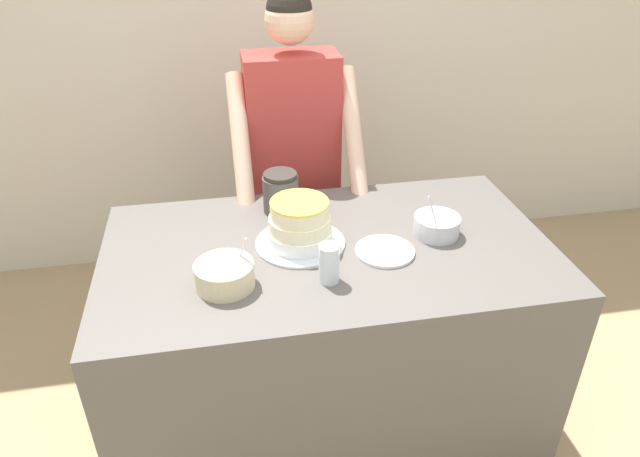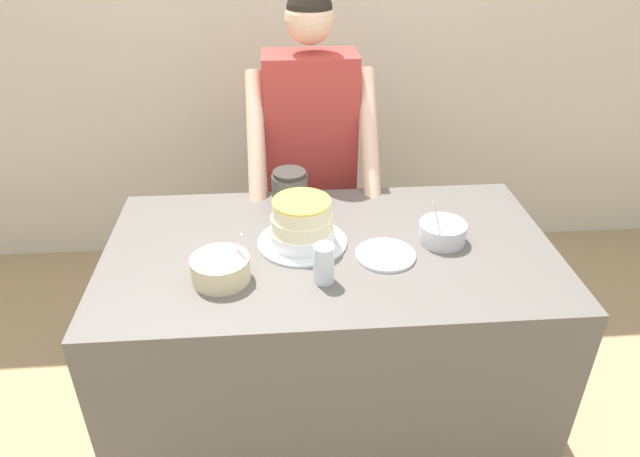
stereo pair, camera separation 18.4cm
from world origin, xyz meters
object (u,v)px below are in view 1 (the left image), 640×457
(ceramic_plate, at_px, (385,251))
(frosting_bowl_white, at_px, (437,225))
(stoneware_jar, at_px, (281,193))
(cake, at_px, (300,226))
(frosting_bowl_pink, at_px, (225,274))
(person_baker, at_px, (293,146))
(drinking_glass, at_px, (329,263))

(ceramic_plate, bearing_deg, frosting_bowl_white, 21.25)
(stoneware_jar, bearing_deg, cake, -82.29)
(frosting_bowl_pink, bearing_deg, cake, 36.24)
(person_baker, bearing_deg, stoneware_jar, -104.85)
(person_baker, relative_size, cake, 5.27)
(cake, height_order, frosting_bowl_pink, cake)
(frosting_bowl_white, distance_m, frosting_bowl_pink, 0.81)
(frosting_bowl_white, distance_m, ceramic_plate, 0.24)
(frosting_bowl_white, bearing_deg, stoneware_jar, 152.36)
(person_baker, distance_m, stoneware_jar, 0.43)
(ceramic_plate, bearing_deg, frosting_bowl_pink, -170.60)
(frosting_bowl_white, height_order, frosting_bowl_pink, frosting_bowl_white)
(person_baker, bearing_deg, frosting_bowl_pink, -111.83)
(frosting_bowl_white, relative_size, drinking_glass, 1.37)
(person_baker, xyz_separation_m, frosting_bowl_white, (0.44, -0.70, -0.06))
(cake, bearing_deg, drinking_glass, -76.09)
(drinking_glass, bearing_deg, ceramic_plate, 29.09)
(frosting_bowl_pink, bearing_deg, frosting_bowl_white, 12.88)
(ceramic_plate, xyz_separation_m, stoneware_jar, (-0.32, 0.37, 0.08))
(drinking_glass, height_order, stoneware_jar, stoneware_jar)
(ceramic_plate, bearing_deg, cake, 159.00)
(frosting_bowl_pink, xyz_separation_m, ceramic_plate, (0.57, 0.09, -0.04))
(frosting_bowl_pink, distance_m, drinking_glass, 0.34)
(person_baker, xyz_separation_m, drinking_glass, (-0.02, -0.92, -0.03))
(drinking_glass, bearing_deg, person_baker, 89.03)
(drinking_glass, xyz_separation_m, ceramic_plate, (0.23, 0.13, -0.06))
(frosting_bowl_white, distance_m, drinking_glass, 0.50)
(frosting_bowl_white, bearing_deg, drinking_glass, -154.66)
(drinking_glass, distance_m, ceramic_plate, 0.27)
(frosting_bowl_pink, relative_size, ceramic_plate, 0.91)
(cake, distance_m, frosting_bowl_white, 0.52)
(cake, relative_size, stoneware_jar, 1.96)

